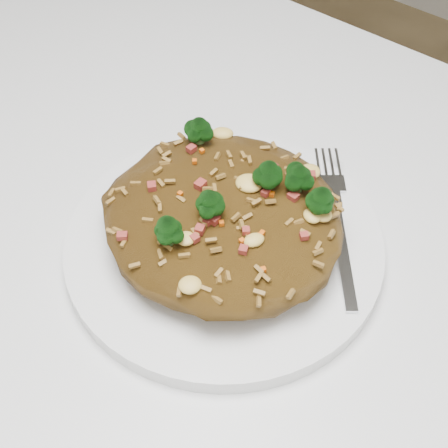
{
  "coord_description": "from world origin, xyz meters",
  "views": [
    {
      "loc": [
        0.22,
        -0.16,
        1.12
      ],
      "look_at": [
        0.04,
        0.07,
        0.78
      ],
      "focal_mm": 50.0,
      "sensor_mm": 36.0,
      "label": 1
    }
  ],
  "objects_px": {
    "plate": "(224,243)",
    "fried_rice": "(225,210)",
    "fork": "(339,229)",
    "dining_table": "(136,346)"
  },
  "relations": [
    {
      "from": "plate",
      "to": "fried_rice",
      "type": "relative_size",
      "value": 1.33
    },
    {
      "from": "plate",
      "to": "fork",
      "type": "relative_size",
      "value": 1.76
    },
    {
      "from": "fried_rice",
      "to": "fork",
      "type": "distance_m",
      "value": 0.09
    },
    {
      "from": "plate",
      "to": "fried_rice",
      "type": "distance_m",
      "value": 0.04
    },
    {
      "from": "plate",
      "to": "fork",
      "type": "distance_m",
      "value": 0.09
    },
    {
      "from": "dining_table",
      "to": "plate",
      "type": "xyz_separation_m",
      "value": [
        0.04,
        0.07,
        0.1
      ]
    },
    {
      "from": "plate",
      "to": "fried_rice",
      "type": "bearing_deg",
      "value": 51.92
    },
    {
      "from": "dining_table",
      "to": "fork",
      "type": "bearing_deg",
      "value": 52.55
    },
    {
      "from": "dining_table",
      "to": "fork",
      "type": "relative_size",
      "value": 8.89
    },
    {
      "from": "fried_rice",
      "to": "dining_table",
      "type": "bearing_deg",
      "value": -117.52
    }
  ]
}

